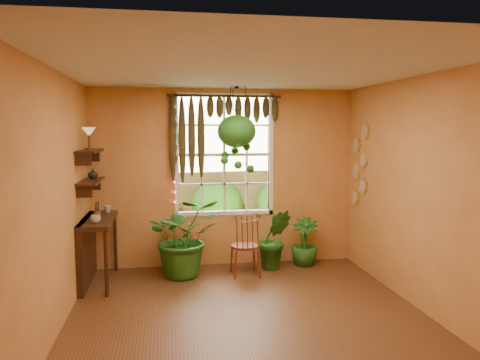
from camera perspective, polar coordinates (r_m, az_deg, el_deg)
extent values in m
plane|color=brown|center=(5.32, 1.33, -16.90)|extent=(4.50, 4.50, 0.00)
plane|color=silver|center=(4.93, 1.41, 13.36)|extent=(4.50, 4.50, 0.00)
plane|color=#DC8F4B|center=(7.15, -1.90, 0.28)|extent=(4.00, 0.00, 4.00)
plane|color=#DC8F4B|center=(4.99, -21.87, -2.72)|extent=(0.00, 4.50, 4.50)
plane|color=#DC8F4B|center=(5.66, 21.72, -1.71)|extent=(0.00, 4.50, 4.50)
cube|color=white|center=(7.16, -1.94, 3.09)|extent=(1.52, 0.10, 1.86)
cube|color=white|center=(7.19, -1.97, 3.11)|extent=(1.38, 0.01, 1.78)
cylinder|color=#311A0D|center=(7.05, -1.86, 10.20)|extent=(1.70, 0.04, 0.04)
cube|color=#311A0D|center=(6.59, -16.94, -4.71)|extent=(0.40, 1.20, 0.06)
cube|color=#311A0D|center=(6.70, -18.19, -8.25)|extent=(0.08, 1.18, 0.90)
cylinder|color=#311A0D|center=(6.13, -16.01, -9.71)|extent=(0.05, 0.05, 0.86)
cylinder|color=#311A0D|center=(7.19, -14.96, -7.33)|extent=(0.05, 0.05, 0.86)
cube|color=#311A0D|center=(6.52, -17.73, -0.14)|extent=(0.25, 0.90, 0.04)
cube|color=#311A0D|center=(6.49, -17.85, 3.37)|extent=(0.25, 0.90, 0.04)
cube|color=#2C5A19|center=(12.27, -4.81, -3.73)|extent=(14.00, 10.00, 0.04)
cube|color=olive|center=(10.37, -4.11, -0.41)|extent=(12.00, 0.10, 1.80)
plane|color=#87AEE2|center=(13.90, -5.43, 3.93)|extent=(12.00, 0.00, 12.00)
cylinder|color=maroon|center=(6.75, 0.63, -8.08)|extent=(0.41, 0.41, 0.04)
torus|color=maroon|center=(6.49, 0.92, -4.53)|extent=(0.38, 0.04, 0.38)
imported|color=#1D5015|center=(6.73, -6.83, -6.91)|extent=(1.14, 1.03, 1.13)
imported|color=#1D5015|center=(7.06, 4.20, -7.19)|extent=(0.53, 0.44, 0.91)
imported|color=#1D5015|center=(7.31, 7.87, -7.47)|extent=(0.49, 0.49, 0.74)
ellipsoid|color=black|center=(6.74, -0.42, 5.26)|extent=(0.33, 0.33, 0.20)
ellipsoid|color=#1D5015|center=(6.74, -0.42, 5.95)|extent=(0.55, 0.55, 0.47)
imported|color=silver|center=(6.24, -17.19, -4.57)|extent=(0.13, 0.13, 0.10)
imported|color=beige|center=(6.97, -15.84, -3.42)|extent=(0.13, 0.13, 0.10)
cylinder|color=brown|center=(6.53, -17.01, -4.11)|extent=(0.08, 0.08, 0.10)
imported|color=#B2AD99|center=(6.68, -17.50, 0.77)|extent=(0.17, 0.17, 0.14)
cylinder|color=#523A17|center=(6.37, -17.89, 3.61)|extent=(0.10, 0.10, 0.03)
cylinder|color=#523A17|center=(6.37, -17.92, 4.46)|extent=(0.02, 0.02, 0.18)
cone|color=slate|center=(6.36, -17.96, 5.61)|extent=(0.18, 0.18, 0.12)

